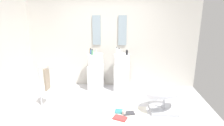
{
  "coord_description": "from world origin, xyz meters",
  "views": [
    {
      "loc": [
        0.46,
        -3.47,
        2.04
      ],
      "look_at": [
        0.15,
        0.55,
        0.95
      ],
      "focal_mm": 29.46,
      "sensor_mm": 36.0,
      "label": 1
    }
  ],
  "objects_px": {
    "pedestal_sink_left": "(96,71)",
    "soap_bottle_clear": "(117,51)",
    "coffee_mug": "(124,113)",
    "soap_bottle_green": "(92,52)",
    "magazine_charcoal": "(129,113)",
    "soap_bottle_amber": "(91,51)",
    "magazine_teal": "(120,111)",
    "towel_rack": "(46,80)",
    "soap_bottle_black": "(127,53)",
    "magazine_red": "(120,118)",
    "soap_bottle_white": "(119,51)",
    "lounge_chair": "(164,96)",
    "pedestal_sink_right": "(122,72)",
    "soap_bottle_blue": "(91,52)"
  },
  "relations": [
    {
      "from": "magazine_teal",
      "to": "soap_bottle_blue",
      "type": "distance_m",
      "value": 1.79
    },
    {
      "from": "soap_bottle_black",
      "to": "magazine_charcoal",
      "type": "bearing_deg",
      "value": -87.44
    },
    {
      "from": "lounge_chair",
      "to": "soap_bottle_black",
      "type": "relative_size",
      "value": 7.93
    },
    {
      "from": "towel_rack",
      "to": "soap_bottle_white",
      "type": "relative_size",
      "value": 6.25
    },
    {
      "from": "pedestal_sink_left",
      "to": "soap_bottle_white",
      "type": "distance_m",
      "value": 0.85
    },
    {
      "from": "magazine_teal",
      "to": "magazine_charcoal",
      "type": "distance_m",
      "value": 0.2
    },
    {
      "from": "soap_bottle_black",
      "to": "soap_bottle_amber",
      "type": "relative_size",
      "value": 0.94
    },
    {
      "from": "pedestal_sink_left",
      "to": "magazine_charcoal",
      "type": "bearing_deg",
      "value": -55.62
    },
    {
      "from": "pedestal_sink_left",
      "to": "soap_bottle_clear",
      "type": "height_order",
      "value": "soap_bottle_clear"
    },
    {
      "from": "coffee_mug",
      "to": "soap_bottle_black",
      "type": "bearing_deg",
      "value": 88.23
    },
    {
      "from": "soap_bottle_amber",
      "to": "magazine_teal",
      "type": "bearing_deg",
      "value": -56.5
    },
    {
      "from": "pedestal_sink_left",
      "to": "lounge_chair",
      "type": "distance_m",
      "value": 1.99
    },
    {
      "from": "towel_rack",
      "to": "soap_bottle_white",
      "type": "height_order",
      "value": "soap_bottle_white"
    },
    {
      "from": "lounge_chair",
      "to": "magazine_charcoal",
      "type": "relative_size",
      "value": 4.31
    },
    {
      "from": "pedestal_sink_right",
      "to": "soap_bottle_blue",
      "type": "xyz_separation_m",
      "value": [
        -0.82,
        -0.04,
        0.55
      ]
    },
    {
      "from": "pedestal_sink_right",
      "to": "magazine_charcoal",
      "type": "xyz_separation_m",
      "value": [
        0.19,
        -1.31,
        -0.48
      ]
    },
    {
      "from": "soap_bottle_black",
      "to": "soap_bottle_clear",
      "type": "xyz_separation_m",
      "value": [
        -0.27,
        0.06,
        0.03
      ]
    },
    {
      "from": "coffee_mug",
      "to": "soap_bottle_blue",
      "type": "height_order",
      "value": "soap_bottle_blue"
    },
    {
      "from": "lounge_chair",
      "to": "soap_bottle_white",
      "type": "height_order",
      "value": "soap_bottle_white"
    },
    {
      "from": "towel_rack",
      "to": "soap_bottle_blue",
      "type": "height_order",
      "value": "soap_bottle_blue"
    },
    {
      "from": "lounge_chair",
      "to": "soap_bottle_green",
      "type": "xyz_separation_m",
      "value": [
        -1.7,
        0.98,
        0.71
      ]
    },
    {
      "from": "towel_rack",
      "to": "soap_bottle_green",
      "type": "bearing_deg",
      "value": 47.47
    },
    {
      "from": "pedestal_sink_right",
      "to": "towel_rack",
      "type": "xyz_separation_m",
      "value": [
        -1.64,
        -1.08,
        0.12
      ]
    },
    {
      "from": "soap_bottle_blue",
      "to": "magazine_teal",
      "type": "bearing_deg",
      "value": -55.62
    },
    {
      "from": "pedestal_sink_left",
      "to": "soap_bottle_amber",
      "type": "height_order",
      "value": "soap_bottle_amber"
    },
    {
      "from": "lounge_chair",
      "to": "soap_bottle_clear",
      "type": "height_order",
      "value": "soap_bottle_clear"
    },
    {
      "from": "pedestal_sink_right",
      "to": "soap_bottle_white",
      "type": "height_order",
      "value": "soap_bottle_white"
    },
    {
      "from": "magazine_red",
      "to": "soap_bottle_clear",
      "type": "xyz_separation_m",
      "value": [
        -0.15,
        1.52,
        1.06
      ]
    },
    {
      "from": "magazine_charcoal",
      "to": "coffee_mug",
      "type": "distance_m",
      "value": 0.11
    },
    {
      "from": "pedestal_sink_left",
      "to": "magazine_charcoal",
      "type": "height_order",
      "value": "pedestal_sink_left"
    },
    {
      "from": "pedestal_sink_right",
      "to": "lounge_chair",
      "type": "xyz_separation_m",
      "value": [
        0.94,
        -1.11,
        -0.16
      ]
    },
    {
      "from": "pedestal_sink_left",
      "to": "soap_bottle_green",
      "type": "bearing_deg",
      "value": -114.08
    },
    {
      "from": "coffee_mug",
      "to": "soap_bottle_green",
      "type": "xyz_separation_m",
      "value": [
        -0.86,
        1.23,
        1.0
      ]
    },
    {
      "from": "lounge_chair",
      "to": "magazine_red",
      "type": "bearing_deg",
      "value": -156.3
    },
    {
      "from": "soap_bottle_clear",
      "to": "soap_bottle_white",
      "type": "distance_m",
      "value": 0.1
    },
    {
      "from": "lounge_chair",
      "to": "towel_rack",
      "type": "relative_size",
      "value": 1.11
    },
    {
      "from": "magazine_teal",
      "to": "magazine_charcoal",
      "type": "bearing_deg",
      "value": -17.33
    },
    {
      "from": "magazine_red",
      "to": "soap_bottle_white",
      "type": "xyz_separation_m",
      "value": [
        -0.09,
        1.58,
        1.04
      ]
    },
    {
      "from": "pedestal_sink_right",
      "to": "soap_bottle_amber",
      "type": "relative_size",
      "value": 7.75
    },
    {
      "from": "soap_bottle_green",
      "to": "magazine_teal",
      "type": "bearing_deg",
      "value": -55.43
    },
    {
      "from": "magazine_charcoal",
      "to": "pedestal_sink_right",
      "type": "bearing_deg",
      "value": 82.9
    },
    {
      "from": "soap_bottle_black",
      "to": "soap_bottle_white",
      "type": "xyz_separation_m",
      "value": [
        -0.2,
        0.13,
        0.01
      ]
    },
    {
      "from": "coffee_mug",
      "to": "soap_bottle_amber",
      "type": "xyz_separation_m",
      "value": [
        -0.94,
        1.39,
        1.0
      ]
    },
    {
      "from": "towel_rack",
      "to": "soap_bottle_black",
      "type": "xyz_separation_m",
      "value": [
        1.77,
        1.02,
        0.43
      ]
    },
    {
      "from": "soap_bottle_clear",
      "to": "soap_bottle_white",
      "type": "relative_size",
      "value": 1.28
    },
    {
      "from": "soap_bottle_amber",
      "to": "soap_bottle_blue",
      "type": "distance_m",
      "value": 0.08
    },
    {
      "from": "lounge_chair",
      "to": "soap_bottle_green",
      "type": "distance_m",
      "value": 2.09
    },
    {
      "from": "pedestal_sink_left",
      "to": "pedestal_sink_right",
      "type": "relative_size",
      "value": 1.0
    },
    {
      "from": "magazine_red",
      "to": "pedestal_sink_left",
      "type": "bearing_deg",
      "value": 137.05
    },
    {
      "from": "pedestal_sink_left",
      "to": "magazine_red",
      "type": "height_order",
      "value": "pedestal_sink_left"
    }
  ]
}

